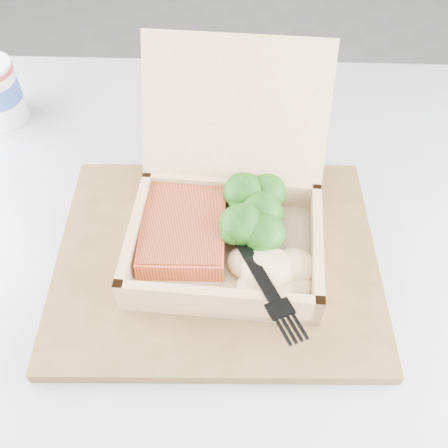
# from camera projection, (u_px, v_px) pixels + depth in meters

# --- Properties ---
(floor) EXTENTS (4.00, 4.00, 0.00)m
(floor) POSITION_uv_depth(u_px,v_px,m) (273.00, 258.00, 1.50)
(floor) COLOR gray
(floor) RESTS_ON ground
(cafe_table) EXTENTS (1.04, 1.04, 0.76)m
(cafe_table) POSITION_uv_depth(u_px,v_px,m) (212.00, 364.00, 0.70)
(cafe_table) COLOR black
(cafe_table) RESTS_ON floor
(serving_tray) EXTENTS (0.41, 0.35, 0.02)m
(serving_tray) POSITION_uv_depth(u_px,v_px,m) (217.00, 258.00, 0.57)
(serving_tray) COLOR brown
(serving_tray) RESTS_ON cafe_table
(takeout_container) EXTENTS (0.23, 0.26, 0.18)m
(takeout_container) POSITION_uv_depth(u_px,v_px,m) (228.00, 201.00, 0.55)
(takeout_container) COLOR tan
(takeout_container) RESTS_ON serving_tray
(salmon_fillet) EXTENTS (0.11, 0.14, 0.03)m
(salmon_fillet) POSITION_uv_depth(u_px,v_px,m) (184.00, 229.00, 0.55)
(salmon_fillet) COLOR #F74F30
(salmon_fillet) RESTS_ON takeout_container
(broccoli_pile) EXTENTS (0.11, 0.11, 0.04)m
(broccoli_pile) POSITION_uv_depth(u_px,v_px,m) (261.00, 214.00, 0.56)
(broccoli_pile) COLOR #256516
(broccoli_pile) RESTS_ON takeout_container
(mashed_potatoes) EXTENTS (0.09, 0.08, 0.03)m
(mashed_potatoes) POSITION_uv_depth(u_px,v_px,m) (268.00, 270.00, 0.52)
(mashed_potatoes) COLOR #D0B787
(mashed_potatoes) RESTS_ON takeout_container
(plastic_fork) EXTENTS (0.11, 0.15, 0.02)m
(plastic_fork) POSITION_uv_depth(u_px,v_px,m) (243.00, 243.00, 0.52)
(plastic_fork) COLOR black
(plastic_fork) RESTS_ON mashed_potatoes
(receipt) EXTENTS (0.11, 0.15, 0.00)m
(receipt) POSITION_uv_depth(u_px,v_px,m) (211.00, 138.00, 0.71)
(receipt) COLOR silver
(receipt) RESTS_ON cafe_table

